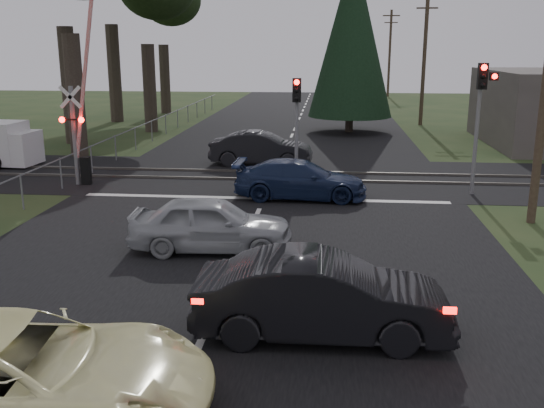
# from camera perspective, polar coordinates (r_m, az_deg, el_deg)

# --- Properties ---
(ground) EXTENTS (120.00, 120.00, 0.00)m
(ground) POSITION_cam_1_polar(r_m,az_deg,el_deg) (13.79, -4.44, -7.79)
(ground) COLOR #243819
(ground) RESTS_ON ground
(road) EXTENTS (14.00, 100.00, 0.01)m
(road) POSITION_cam_1_polar(r_m,az_deg,el_deg) (23.27, -0.29, 1.59)
(road) COLOR black
(road) RESTS_ON ground
(rail_corridor) EXTENTS (120.00, 8.00, 0.01)m
(rail_corridor) POSITION_cam_1_polar(r_m,az_deg,el_deg) (25.21, 0.16, 2.61)
(rail_corridor) COLOR black
(rail_corridor) RESTS_ON ground
(stop_line) EXTENTS (13.00, 0.35, 0.00)m
(stop_line) POSITION_cam_1_polar(r_m,az_deg,el_deg) (21.52, -0.76, 0.53)
(stop_line) COLOR silver
(stop_line) RESTS_ON ground
(rail_near) EXTENTS (120.00, 0.12, 0.10)m
(rail_near) POSITION_cam_1_polar(r_m,az_deg,el_deg) (24.42, -0.01, 2.32)
(rail_near) COLOR #59544C
(rail_near) RESTS_ON ground
(rail_far) EXTENTS (120.00, 0.12, 0.10)m
(rail_far) POSITION_cam_1_polar(r_m,az_deg,el_deg) (25.98, 0.33, 3.07)
(rail_far) COLOR #59544C
(rail_far) RESTS_ON ground
(crossing_signal) EXTENTS (1.62, 0.38, 6.96)m
(crossing_signal) POSITION_cam_1_polar(r_m,az_deg,el_deg) (24.50, -17.64, 6.44)
(crossing_signal) COLOR slate
(crossing_signal) RESTS_ON ground
(traffic_signal_right) EXTENTS (0.68, 0.48, 4.70)m
(traffic_signal_right) POSITION_cam_1_polar(r_m,az_deg,el_deg) (22.74, 19.09, 8.94)
(traffic_signal_right) COLOR slate
(traffic_signal_right) RESTS_ON ground
(traffic_signal_center) EXTENTS (0.32, 0.48, 4.10)m
(traffic_signal_center) POSITION_cam_1_polar(r_m,az_deg,el_deg) (23.40, 2.34, 8.61)
(traffic_signal_center) COLOR slate
(traffic_signal_center) RESTS_ON ground
(utility_pole_mid) EXTENTS (1.80, 0.26, 9.00)m
(utility_pole_mid) POSITION_cam_1_polar(r_m,az_deg,el_deg) (43.02, 14.16, 13.48)
(utility_pole_mid) COLOR #4C3D2D
(utility_pole_mid) RESTS_ON ground
(utility_pole_far) EXTENTS (1.80, 0.26, 9.00)m
(utility_pole_far) POSITION_cam_1_polar(r_m,az_deg,el_deg) (67.85, 11.02, 13.90)
(utility_pole_far) COLOR #4C3D2D
(utility_pole_far) RESTS_ON ground
(conifer_tree) EXTENTS (5.20, 5.20, 11.00)m
(conifer_tree) POSITION_cam_1_polar(r_m,az_deg,el_deg) (38.58, 7.54, 15.59)
(conifer_tree) COLOR #473D33
(conifer_tree) RESTS_ON ground
(fence_left) EXTENTS (0.10, 36.00, 1.20)m
(fence_left) POSITION_cam_1_polar(r_m,az_deg,el_deg) (36.84, -10.54, 6.17)
(fence_left) COLOR slate
(fence_left) RESTS_ON ground
(cream_coupe) EXTENTS (5.90, 3.11, 1.58)m
(cream_coupe) POSITION_cam_1_polar(r_m,az_deg,el_deg) (9.50, -23.39, -14.68)
(cream_coupe) COLOR #FEFAB6
(cream_coupe) RESTS_ON ground
(dark_hatchback) EXTENTS (4.74, 1.72, 1.55)m
(dark_hatchback) POSITION_cam_1_polar(r_m,az_deg,el_deg) (11.31, 4.72, -8.73)
(dark_hatchback) COLOR black
(dark_hatchback) RESTS_ON ground
(silver_car) EXTENTS (4.33, 1.93, 1.45)m
(silver_car) POSITION_cam_1_polar(r_m,az_deg,el_deg) (15.99, -5.76, -1.90)
(silver_car) COLOR #9DA1A5
(silver_car) RESTS_ON ground
(blue_sedan) EXTENTS (4.72, 2.00, 1.36)m
(blue_sedan) POSITION_cam_1_polar(r_m,az_deg,el_deg) (21.47, 2.69, 2.31)
(blue_sedan) COLOR #162344
(blue_sedan) RESTS_ON ground
(dark_car_far) EXTENTS (4.64, 1.76, 1.51)m
(dark_car_far) POSITION_cam_1_polar(r_m,az_deg,el_deg) (27.58, -1.03, 5.23)
(dark_car_far) COLOR black
(dark_car_far) RESTS_ON ground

